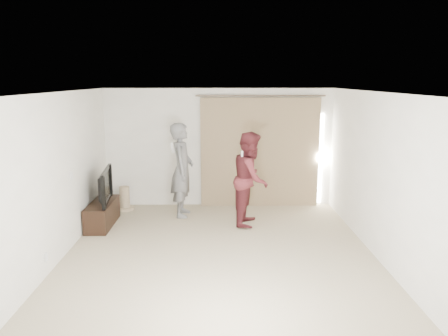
{
  "coord_description": "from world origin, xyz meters",
  "views": [
    {
      "loc": [
        -0.01,
        -6.78,
        2.8
      ],
      "look_at": [
        0.09,
        1.2,
        1.16
      ],
      "focal_mm": 35.0,
      "sensor_mm": 36.0,
      "label": 1
    }
  ],
  "objects": [
    {
      "name": "floor",
      "position": [
        0.0,
        0.0,
        0.0
      ],
      "size": [
        5.5,
        5.5,
        0.0
      ],
      "primitive_type": "plane",
      "color": "tan",
      "rests_on": "ground"
    },
    {
      "name": "wall_left",
      "position": [
        -2.5,
        -0.0,
        1.3
      ],
      "size": [
        0.04,
        5.5,
        2.6
      ],
      "color": "white",
      "rests_on": "ground"
    },
    {
      "name": "curtain",
      "position": [
        0.91,
        2.68,
        1.2
      ],
      "size": [
        2.8,
        0.11,
        2.46
      ],
      "color": "#957F5B",
      "rests_on": "ground"
    },
    {
      "name": "person_woman",
      "position": [
        0.61,
        1.42,
        0.91
      ],
      "size": [
        0.86,
        1.01,
        1.82
      ],
      "color": "maroon",
      "rests_on": "ground"
    },
    {
      "name": "wall_back",
      "position": [
        0.0,
        2.75,
        1.3
      ],
      "size": [
        5.0,
        0.04,
        2.6
      ],
      "primitive_type": "cube",
      "color": "white",
      "rests_on": "ground"
    },
    {
      "name": "tv_console",
      "position": [
        -2.27,
        1.34,
        0.23
      ],
      "size": [
        0.42,
        1.2,
        0.46
      ],
      "primitive_type": "cube",
      "color": "black",
      "rests_on": "ground"
    },
    {
      "name": "scratching_post",
      "position": [
        -2.05,
        2.37,
        0.21
      ],
      "size": [
        0.39,
        0.39,
        0.51
      ],
      "color": "tan",
      "rests_on": "ground"
    },
    {
      "name": "ceiling",
      "position": [
        0.0,
        0.0,
        2.6
      ],
      "size": [
        5.0,
        5.5,
        0.01
      ],
      "primitive_type": "cube",
      "color": "white",
      "rests_on": "wall_back"
    },
    {
      "name": "person_man",
      "position": [
        -0.76,
        1.97,
        0.97
      ],
      "size": [
        0.49,
        0.72,
        1.93
      ],
      "color": "slate",
      "rests_on": "ground"
    },
    {
      "name": "tv",
      "position": [
        -2.27,
        1.34,
        0.79
      ],
      "size": [
        0.28,
        1.14,
        0.65
      ],
      "primitive_type": "imported",
      "rotation": [
        0.0,
        0.0,
        1.68
      ],
      "color": "black",
      "rests_on": "tv_console"
    }
  ]
}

